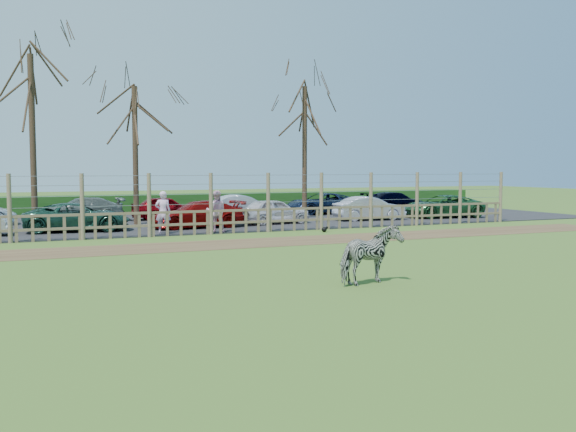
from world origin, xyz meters
name	(u,v)px	position (x,y,z in m)	size (l,w,h in m)	color
ground	(291,260)	(0.00, 0.00, 0.00)	(120.00, 120.00, 0.00)	olive
dirt_strip	(240,244)	(0.00, 4.50, 0.01)	(34.00, 2.80, 0.01)	brown
asphalt	(173,222)	(0.00, 14.50, 0.02)	(44.00, 13.00, 0.04)	#232326
hedge	(146,204)	(0.00, 21.50, 0.55)	(46.00, 2.00, 1.10)	#1E4716
fence	(211,215)	(0.00, 8.00, 0.80)	(30.16, 0.16, 2.50)	brown
tree_left	(31,99)	(-6.50, 12.50, 5.62)	(4.80, 4.80, 7.88)	#3D2B1E
tree_mid	(135,121)	(-2.00, 13.50, 4.87)	(4.80, 4.80, 6.83)	#3D2B1E
tree_right	(305,120)	(7.00, 14.00, 5.24)	(4.80, 4.80, 7.35)	#3D2B1E
zebra	(370,255)	(0.13, -4.26, 0.68)	(0.74, 1.62, 1.37)	gray
visitor_a	(163,212)	(-1.78, 8.82, 0.90)	(0.63, 0.41, 1.72)	silver
visitor_b	(216,211)	(0.36, 8.47, 0.90)	(0.84, 0.65, 1.72)	#EEB3D4
crow	(324,229)	(4.65, 7.00, 0.12)	(0.30, 0.22, 0.24)	black
car_2	(77,217)	(-4.89, 11.14, 0.64)	(1.99, 4.32, 1.20)	#1F4A39
car_3	(198,214)	(0.18, 10.63, 0.64)	(1.68, 4.13, 1.20)	maroon
car_4	(274,211)	(4.06, 11.18, 0.64)	(1.42, 3.52, 1.20)	white
car_5	(369,208)	(9.36, 11.23, 0.64)	(1.27, 3.64, 1.20)	#BBB6C8
car_6	(443,206)	(13.86, 11.13, 0.64)	(1.99, 4.32, 1.20)	#22582D
car_9	(81,210)	(-4.28, 15.87, 0.64)	(1.68, 4.13, 1.20)	#5F665E
car_10	(166,208)	(-0.07, 15.81, 0.64)	(1.42, 3.52, 1.20)	maroon
car_11	(242,206)	(4.10, 15.84, 0.64)	(1.27, 3.64, 1.20)	#B4B6C3
car_12	(322,203)	(9.14, 16.17, 0.64)	(1.99, 4.32, 1.20)	#15203B
car_13	(395,202)	(13.97, 15.93, 0.64)	(1.68, 4.13, 1.20)	black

